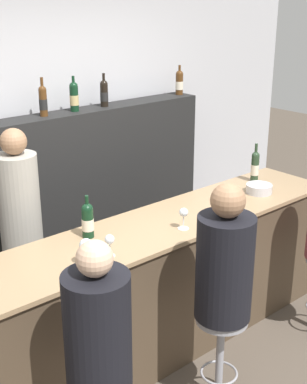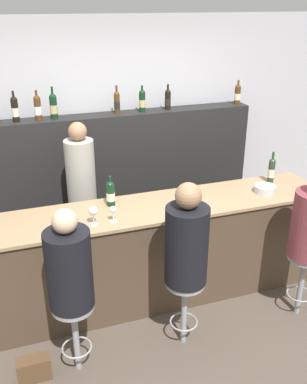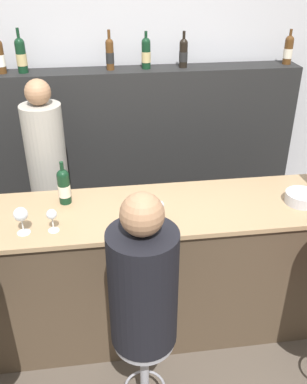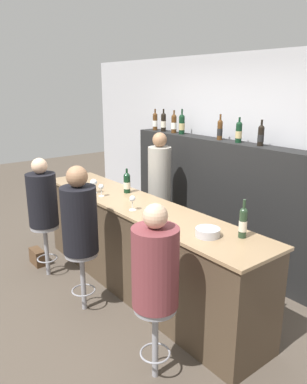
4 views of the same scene
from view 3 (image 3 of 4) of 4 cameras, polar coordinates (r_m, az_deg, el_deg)
name	(u,v)px [view 3 (image 3 of 4)]	position (r m, az deg, el deg)	size (l,w,h in m)	color
ground_plane	(143,358)	(3.13, -1.36, -21.24)	(16.00, 16.00, 0.00)	#4C4238
wall_back	(118,94)	(3.95, -4.72, 12.94)	(6.40, 0.05, 2.60)	#B2B2B7
bar_counter	(137,272)	(2.97, -2.16, -10.59)	(3.27, 0.64, 1.01)	#473828
back_bar_cabinet	(122,156)	(3.92, -4.20, 4.76)	(3.07, 0.28, 1.57)	black
wine_bottle_counter_0	(64,186)	(2.75, -11.86, 0.79)	(0.08, 0.08, 0.29)	black
wine_bottle_backbar_2	(0,56)	(3.70, -19.84, 16.66)	(0.07, 0.07, 0.31)	#4C2D14
wine_bottle_backbar_3	(21,55)	(3.67, -17.25, 17.04)	(0.08, 0.08, 0.34)	black
wine_bottle_backbar_4	(110,54)	(3.63, -5.85, 17.86)	(0.07, 0.07, 0.31)	#4C2D14
wine_bottle_backbar_5	(146,53)	(3.65, -1.00, 18.05)	(0.07, 0.07, 0.30)	black
wine_bottle_backbar_6	(183,53)	(3.70, 4.01, 18.03)	(0.07, 0.07, 0.29)	black
wine_bottle_backbar_7	(288,50)	(3.98, 17.54, 17.66)	(0.08, 0.08, 0.29)	#4C2D14
wine_glass_0	(21,215)	(2.51, -17.28, -2.96)	(0.08, 0.08, 0.17)	silver
wine_glass_1	(52,216)	(2.49, -13.41, -3.08)	(0.06, 0.06, 0.14)	silver
wine_glass_2	(159,207)	(2.49, 0.74, -2.03)	(0.08, 0.08, 0.15)	silver
metal_bowl	(302,198)	(2.89, 19.14, -0.72)	(0.21, 0.21, 0.07)	#B7B7BC
bar_stool_middle	(144,355)	(2.50, -1.24, -20.88)	(0.33, 0.33, 0.64)	gray
guest_seated_middle	(143,282)	(2.13, -1.39, -11.87)	(0.35, 0.35, 0.86)	black
bartender	(51,190)	(3.48, -13.52, 0.32)	(0.30, 0.30, 1.65)	gray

